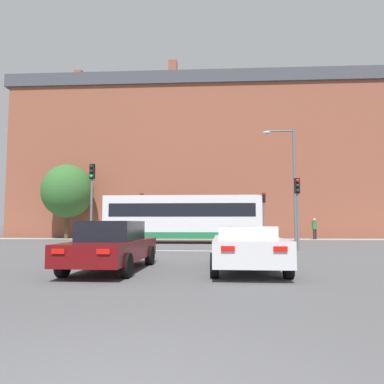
% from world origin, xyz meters
% --- Properties ---
extents(stop_line_strip, '(8.16, 0.30, 0.01)m').
position_xyz_m(stop_line_strip, '(0.00, 16.34, 0.00)').
color(stop_line_strip, silver).
rests_on(stop_line_strip, ground_plane).
extents(far_pavement, '(69.06, 2.50, 0.01)m').
position_xyz_m(far_pavement, '(0.00, 30.20, 0.01)').
color(far_pavement, '#A09B91').
rests_on(far_pavement, ground_plane).
extents(brick_civic_building, '(43.65, 12.52, 18.79)m').
position_xyz_m(brick_civic_building, '(1.85, 38.63, 8.17)').
color(brick_civic_building, brown).
rests_on(brick_civic_building, ground_plane).
extents(car_saloon_left, '(2.01, 4.95, 1.46)m').
position_xyz_m(car_saloon_left, '(-2.19, 8.41, 0.74)').
color(car_saloon_left, '#600C0F').
rests_on(car_saloon_left, ground_plane).
extents(car_roadster_right, '(2.16, 4.90, 1.30)m').
position_xyz_m(car_roadster_right, '(1.83, 8.54, 0.69)').
color(car_roadster_right, silver).
rests_on(car_roadster_right, ground_plane).
extents(bus_crossing_lead, '(10.81, 2.77, 3.28)m').
position_xyz_m(bus_crossing_lead, '(-1.33, 23.63, 1.77)').
color(bus_crossing_lead, silver).
rests_on(bus_crossing_lead, ground_plane).
extents(traffic_light_far_right, '(0.26, 0.31, 3.96)m').
position_xyz_m(traffic_light_far_right, '(5.12, 29.45, 2.68)').
color(traffic_light_far_right, slate).
rests_on(traffic_light_far_right, ground_plane).
extents(traffic_light_far_left, '(0.26, 0.31, 3.94)m').
position_xyz_m(traffic_light_far_left, '(-5.37, 29.22, 2.66)').
color(traffic_light_far_left, slate).
rests_on(traffic_light_far_left, ground_plane).
extents(traffic_light_near_left, '(0.26, 0.31, 4.54)m').
position_xyz_m(traffic_light_near_left, '(-5.61, 16.69, 3.03)').
color(traffic_light_near_left, slate).
rests_on(traffic_light_near_left, ground_plane).
extents(traffic_light_near_right, '(0.26, 0.31, 3.73)m').
position_xyz_m(traffic_light_near_right, '(5.18, 16.92, 2.53)').
color(traffic_light_near_right, slate).
rests_on(traffic_light_near_right, ground_plane).
extents(street_lamp_junction, '(1.96, 0.36, 7.14)m').
position_xyz_m(street_lamp_junction, '(5.39, 19.98, 4.35)').
color(street_lamp_junction, slate).
rests_on(street_lamp_junction, ground_plane).
extents(pedestrian_waiting, '(0.42, 0.26, 1.82)m').
position_xyz_m(pedestrian_waiting, '(9.50, 30.17, 1.08)').
color(pedestrian_waiting, black).
rests_on(pedestrian_waiting, ground_plane).
extents(tree_kerbside, '(4.61, 4.61, 6.72)m').
position_xyz_m(tree_kerbside, '(-12.43, 30.44, 4.29)').
color(tree_kerbside, '#4C3823').
rests_on(tree_kerbside, ground_plane).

